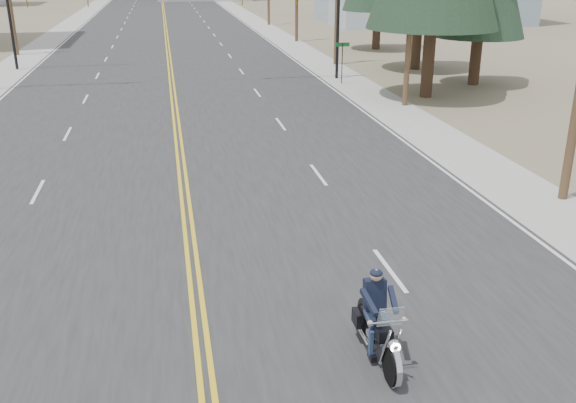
{
  "coord_description": "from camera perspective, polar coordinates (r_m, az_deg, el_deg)",
  "views": [
    {
      "loc": [
        -0.38,
        -10.14,
        7.57
      ],
      "look_at": [
        2.57,
        5.35,
        1.6
      ],
      "focal_mm": 40.0,
      "sensor_mm": 36.0,
      "label": 1
    }
  ],
  "objects": [
    {
      "name": "traffic_mast_left",
      "position": [
        43.09,
        -23.19,
        15.65
      ],
      "size": [
        7.1,
        0.26,
        7.0
      ],
      "color": "black",
      "rests_on": "ground"
    },
    {
      "name": "ground_plane",
      "position": [
        12.66,
        -7.21,
        -16.18
      ],
      "size": [
        400.0,
        400.0,
        0.0
      ],
      "primitive_type": "plane",
      "color": "#776D56",
      "rests_on": "ground"
    },
    {
      "name": "road",
      "position": [
        80.5,
        -10.85,
        15.0
      ],
      "size": [
        20.0,
        200.0,
        0.01
      ],
      "primitive_type": "cube",
      "color": "#303033",
      "rests_on": "ground"
    },
    {
      "name": "street_sign",
      "position": [
        42.06,
        4.85,
        12.79
      ],
      "size": [
        0.9,
        0.06,
        2.62
      ],
      "color": "black",
      "rests_on": "ground"
    },
    {
      "name": "motorcyclist",
      "position": [
        12.99,
        8.1,
        -10.26
      ],
      "size": [
        1.02,
        2.36,
        1.85
      ],
      "primitive_type": null,
      "rotation": [
        0.0,
        0.0,
        3.14
      ],
      "color": "black",
      "rests_on": "ground"
    },
    {
      "name": "sidewalk_right",
      "position": [
        81.37,
        -2.44,
        15.39
      ],
      "size": [
        3.0,
        200.0,
        0.01
      ],
      "primitive_type": "cube",
      "color": "#A5A5A0",
      "rests_on": "ground"
    },
    {
      "name": "sidewalk_left",
      "position": [
        81.26,
        -19.23,
        14.3
      ],
      "size": [
        3.0,
        200.0,
        0.01
      ],
      "primitive_type": "cube",
      "color": "#A5A5A0",
      "rests_on": "ground"
    },
    {
      "name": "traffic_mast_right",
      "position": [
        43.25,
        1.8,
        17.24
      ],
      "size": [
        7.1,
        0.26,
        7.0
      ],
      "color": "black",
      "rests_on": "ground"
    },
    {
      "name": "traffic_mast_far",
      "position": [
        51.0,
        -21.78,
        16.32
      ],
      "size": [
        6.1,
        0.26,
        7.0
      ],
      "color": "black",
      "rests_on": "ground"
    }
  ]
}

